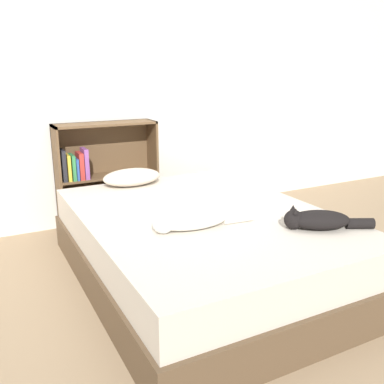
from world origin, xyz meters
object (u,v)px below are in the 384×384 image
object	(u,v)px
cat_light	(190,220)
pillow	(132,177)
bed	(203,246)
bookshelf	(102,173)
cat_dark	(318,220)

from	to	relation	value
cat_light	pillow	bearing A→B (deg)	-86.48
pillow	bed	bearing A→B (deg)	-78.47
pillow	cat_light	xyz separation A→B (m)	(-0.04, -1.11, -0.01)
bed	bookshelf	size ratio (longest dim) A/B	2.23
cat_dark	bookshelf	distance (m)	2.05
cat_light	cat_dark	distance (m)	0.75
cat_dark	bookshelf	xyz separation A→B (m)	(-0.75, 1.90, -0.04)
cat_light	bookshelf	bearing A→B (deg)	-81.44
bed	pillow	bearing A→B (deg)	101.53
pillow	cat_light	world-z (taller)	cat_light
pillow	cat_light	bearing A→B (deg)	-92.10
bookshelf	cat_dark	bearing A→B (deg)	-68.37
cat_dark	bookshelf	bearing A→B (deg)	-41.43
bed	bookshelf	bearing A→B (deg)	102.72
cat_light	bed	bearing A→B (deg)	-127.17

